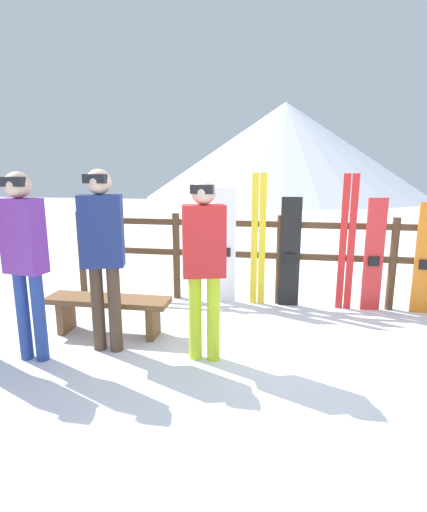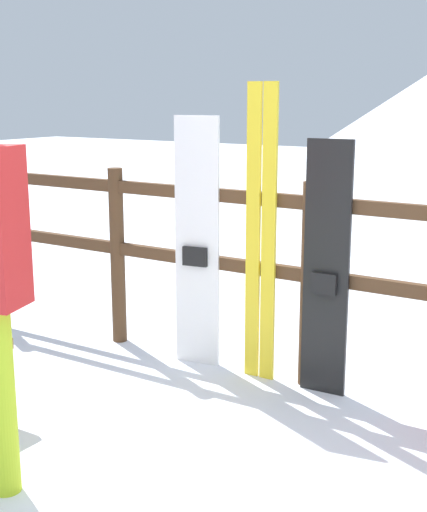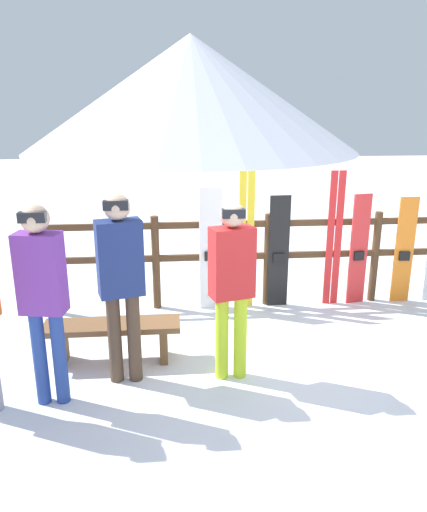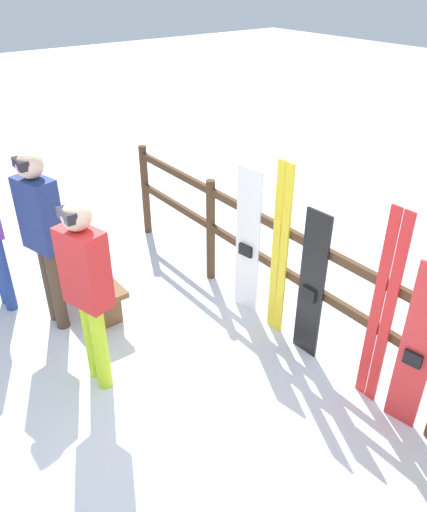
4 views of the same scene
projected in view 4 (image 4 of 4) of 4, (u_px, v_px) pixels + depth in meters
name	position (u px, v px, depth m)	size (l,w,h in m)	color
ground_plane	(150.00, 423.00, 4.06)	(40.00, 40.00, 0.00)	white
fence	(305.00, 278.00, 4.57)	(5.89, 0.10, 1.22)	#4C331E
bench	(84.00, 277.00, 5.34)	(1.39, 0.36, 0.43)	brown
person_red	(87.00, 284.00, 3.96)	(0.44, 0.32, 1.74)	#B7D826
person_navy	(42.00, 229.00, 4.64)	(0.45, 0.32, 1.83)	#4C3828
snowboard_white	(248.00, 243.00, 5.02)	(0.29, 0.09, 1.58)	white
ski_pair_yellow	(280.00, 252.00, 4.66)	(0.19, 0.02, 1.78)	yellow
snowboard_black_stripe	(311.00, 287.00, 4.45)	(0.27, 0.06, 1.47)	black
ski_pair_red	(382.00, 312.00, 3.87)	(0.20, 0.02, 1.77)	red
snowboard_red	(416.00, 351.00, 3.72)	(0.25, 0.09, 1.47)	red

